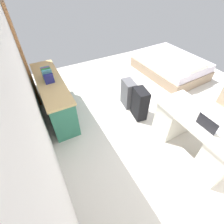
# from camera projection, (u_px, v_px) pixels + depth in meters

# --- Properties ---
(ground_plane) EXTENTS (5.71, 5.71, 0.00)m
(ground_plane) POSITION_uv_depth(u_px,v_px,m) (153.00, 107.00, 3.87)
(ground_plane) COLOR beige
(wall_back) EXTENTS (4.55, 0.10, 2.65)m
(wall_back) POSITION_uv_depth(u_px,v_px,m) (25.00, 86.00, 2.16)
(wall_back) COLOR white
(wall_back) RESTS_ON ground_plane
(door_wooden) EXTENTS (0.88, 0.05, 2.04)m
(door_wooden) POSITION_uv_depth(u_px,v_px,m) (23.00, 56.00, 3.51)
(door_wooden) COLOR #936038
(door_wooden) RESTS_ON ground_plane
(desk) EXTENTS (1.45, 0.68, 0.73)m
(desk) POSITION_uv_depth(u_px,v_px,m) (195.00, 134.00, 2.79)
(desk) COLOR silver
(desk) RESTS_ON ground_plane
(office_chair) EXTENTS (0.52, 0.52, 0.94)m
(office_chair) POSITION_uv_depth(u_px,v_px,m) (220.00, 113.00, 3.10)
(office_chair) COLOR black
(office_chair) RESTS_ON ground_plane
(credenza) EXTENTS (1.80, 0.48, 0.80)m
(credenza) POSITION_uv_depth(u_px,v_px,m) (54.00, 97.00, 3.49)
(credenza) COLOR #2D7056
(credenza) RESTS_ON ground_plane
(bed) EXTENTS (1.97, 1.50, 0.58)m
(bed) POSITION_uv_depth(u_px,v_px,m) (170.00, 65.00, 4.83)
(bed) COLOR gray
(bed) RESTS_ON ground_plane
(suitcase_black) EXTENTS (0.39, 0.28, 0.67)m
(suitcase_black) POSITION_uv_depth(u_px,v_px,m) (140.00, 104.00, 3.43)
(suitcase_black) COLOR black
(suitcase_black) RESTS_ON ground_plane
(suitcase_spare_grey) EXTENTS (0.39, 0.26, 0.62)m
(suitcase_spare_grey) POSITION_uv_depth(u_px,v_px,m) (128.00, 94.00, 3.73)
(suitcase_spare_grey) COLOR #4C4C51
(suitcase_spare_grey) RESTS_ON ground_plane
(laptop) EXTENTS (0.31, 0.23, 0.21)m
(laptop) POSITION_uv_depth(u_px,v_px,m) (208.00, 125.00, 2.40)
(laptop) COLOR #B7B7BC
(laptop) RESTS_ON desk
(computer_mouse) EXTENTS (0.06, 0.10, 0.03)m
(computer_mouse) POSITION_uv_depth(u_px,v_px,m) (195.00, 115.00, 2.61)
(computer_mouse) COLOR white
(computer_mouse) RESTS_ON desk
(book_row) EXTENTS (0.32, 0.17, 0.24)m
(book_row) POSITION_uv_depth(u_px,v_px,m) (47.00, 75.00, 3.18)
(book_row) COLOR navy
(book_row) RESTS_ON credenza
(figurine_small) EXTENTS (0.08, 0.08, 0.11)m
(figurine_small) POSITION_uv_depth(u_px,v_px,m) (45.00, 71.00, 3.39)
(figurine_small) COLOR #4C7FBF
(figurine_small) RESTS_ON credenza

